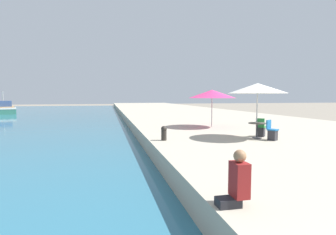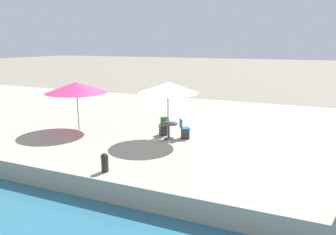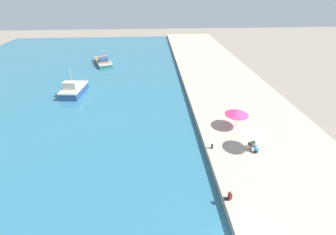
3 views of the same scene
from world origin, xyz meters
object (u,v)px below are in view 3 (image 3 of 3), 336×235
cafe_chair_left (253,144)px  cafe_chair_right (256,150)px  person_at_quay (229,196)px  cafe_umbrella_pink (254,132)px  fishing_boat_near (74,89)px  cafe_umbrella_white (237,113)px  fishing_boat_mid (103,61)px  cafe_table (251,145)px  mooring_bollard (212,146)px

cafe_chair_left → cafe_chair_right: (-0.14, -1.11, 0.00)m
cafe_chair_left → person_at_quay: person_at_quay is taller
cafe_chair_right → cafe_umbrella_pink: bearing=-90.7°
fishing_boat_near → cafe_chair_right: fishing_boat_near is taller
cafe_umbrella_white → cafe_chair_left: cafe_umbrella_white is taller
fishing_boat_mid → cafe_table: (23.30, -36.37, 0.56)m
fishing_boat_near → cafe_umbrella_pink: bearing=-30.8°
cafe_chair_left → person_at_quay: 8.88m
fishing_boat_mid → cafe_table: bearing=-78.1°
fishing_boat_mid → cafe_umbrella_white: fishing_boat_mid is taller
cafe_table → mooring_bollard: cafe_table is taller
fishing_boat_near → cafe_chair_right: size_ratio=7.09×
cafe_umbrella_pink → cafe_table: bearing=-73.3°
fishing_boat_near → mooring_bollard: fishing_boat_near is taller
cafe_umbrella_white → mooring_bollard: 6.23m
fishing_boat_near → cafe_umbrella_white: fishing_boat_near is taller
person_at_quay → mooring_bollard: person_at_quay is taller
cafe_umbrella_white → fishing_boat_mid: bearing=126.1°
mooring_bollard → fishing_boat_near: bearing=139.1°
fishing_boat_near → cafe_umbrella_pink: fishing_boat_near is taller
fishing_boat_mid → person_at_quay: (18.71, -43.13, 0.48)m
cafe_umbrella_pink → cafe_umbrella_white: bearing=93.4°
fishing_boat_near → mooring_bollard: size_ratio=9.87×
fishing_boat_near → cafe_chair_right: (25.59, -19.13, 0.11)m
fishing_boat_near → cafe_umbrella_pink: size_ratio=2.39×
cafe_chair_left → mooring_bollard: 4.91m
cafe_umbrella_pink → cafe_table: 1.82m
cafe_table → cafe_chair_right: size_ratio=0.88×
cafe_table → mooring_bollard: bearing=174.2°
fishing_boat_mid → mooring_bollard: fishing_boat_mid is taller
cafe_umbrella_white → cafe_chair_right: bearing=-82.9°
cafe_umbrella_white → cafe_chair_left: bearing=-79.2°
fishing_boat_near → cafe_chair_right: bearing=-31.3°
cafe_umbrella_pink → cafe_chair_right: (0.39, -0.65, -2.02)m
person_at_quay → cafe_chair_left: bearing=54.8°
fishing_boat_near → fishing_boat_mid: (1.92, 17.86, -0.24)m
fishing_boat_near → mooring_bollard: (20.83, -18.07, 0.13)m
fishing_boat_near → cafe_chair_left: (25.73, -18.02, 0.11)m
cafe_umbrella_white → cafe_chair_left: 4.73m
person_at_quay → cafe_umbrella_white: bearing=69.6°
cafe_table → person_at_quay: person_at_quay is taller
cafe_chair_right → mooring_bollard: cafe_chair_right is taller
cafe_umbrella_pink → fishing_boat_mid: bearing=122.7°
mooring_bollard → cafe_umbrella_white: bearing=46.7°
cafe_umbrella_pink → cafe_umbrella_white: (-0.29, 4.75, -0.21)m
cafe_chair_left → cafe_chair_right: same height
fishing_boat_near → fishing_boat_mid: fishing_boat_near is taller
person_at_quay → mooring_bollard: 7.21m
cafe_umbrella_pink → person_at_quay: bearing=-124.0°
cafe_table → fishing_boat_near: bearing=143.7°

